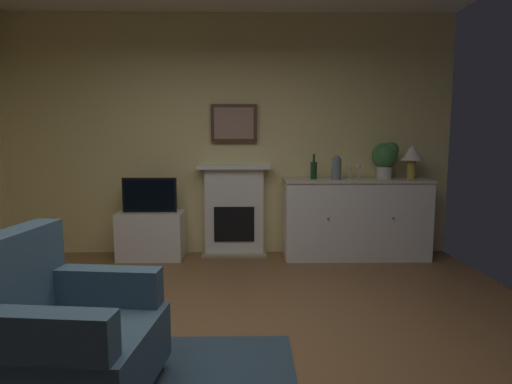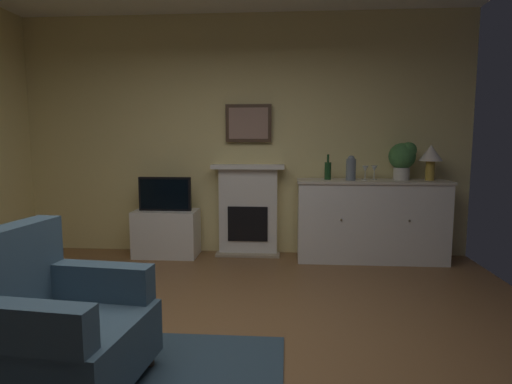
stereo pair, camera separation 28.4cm
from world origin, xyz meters
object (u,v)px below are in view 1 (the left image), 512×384
Objects in this scene: wine_bottle at (314,170)px; tv_cabinet at (151,235)px; wine_glass_center at (358,168)px; potted_plant_small at (386,157)px; sideboard_cabinet at (356,219)px; armchair at (62,334)px; tv_set at (150,195)px; table_lamp at (412,155)px; wine_glass_left at (350,169)px; framed_picture at (234,123)px; vase_decorative at (336,167)px; fireplace_unit at (234,210)px.

wine_bottle reaches higher than tv_cabinet.
potted_plant_small is (0.32, 0.01, 0.13)m from wine_glass_center.
armchair is at bearing -128.92° from sideboard_cabinet.
tv_set is (-2.41, -0.01, 0.29)m from sideboard_cabinet.
wine_bottle is 2.06m from tv_cabinet.
tv_cabinet is 0.82× the size of armchair.
wine_glass_center is at bearing 1.08° from tv_set.
wine_bottle reaches higher than armchair.
wine_glass_center is at bearing 176.46° from table_lamp.
wine_glass_left is at bearing -173.10° from potted_plant_small.
wine_glass_center is (1.46, -0.18, -0.53)m from framed_picture.
table_lamp is at bearing -3.54° from wine_glass_center.
armchair is (-2.15, -2.76, -0.68)m from wine_glass_left.
sideboard_cabinet is 2.43m from tv_set.
wine_glass_left is 0.18× the size of armchair.
tv_set is at bearing -179.81° from sideboard_cabinet.
armchair is at bearing -86.31° from tv_cabinet.
table_lamp is at bearing -1.17° from wine_bottle.
wine_glass_left is at bearing -9.60° from framed_picture.
wine_bottle is 0.26m from vase_decorative.
framed_picture is (0.00, 0.05, 1.04)m from fireplace_unit.
fireplace_unit is 2.18m from table_lamp.
tv_set is 2.79m from potted_plant_small.
fireplace_unit reaches higher than tv_set.
tv_cabinet is at bearing -170.55° from fireplace_unit.
potted_plant_small is at bearing 6.90° from wine_glass_left.
wine_glass_left is 0.12m from wine_glass_center.
framed_picture is at bearing 167.97° from wine_bottle.
vase_decorative reaches higher than tv_set.
tv_cabinet is 0.48m from tv_set.
wine_glass_center is at bearing -5.45° from fireplace_unit.
fireplace_unit is at bearing 172.97° from sideboard_cabinet.
tv_set is 1.44× the size of potted_plant_small.
table_lamp reaches higher than fireplace_unit.
wine_glass_left is at bearing -158.13° from wine_glass_center.
wine_glass_center reaches higher than tv_set.
table_lamp is 3.08m from tv_set.
wine_bottle is at bearing 163.72° from vase_decorative.
fireplace_unit is at bearing 169.15° from vase_decorative.
potted_plant_small reaches higher than tv_cabinet.
potted_plant_small reaches higher than fireplace_unit.
vase_decorative is (-0.17, -0.04, 0.02)m from wine_glass_left.
potted_plant_small is at bearing -5.68° from framed_picture.
potted_plant_small reaches higher than vase_decorative.
wine_glass_center is (-0.61, 0.04, -0.16)m from table_lamp.
wine_glass_center is at bearing -7.20° from framed_picture.
vase_decorative is at bearing 53.87° from armchair.
vase_decorative is at bearing -10.85° from fireplace_unit.
framed_picture is 1.90× the size of wine_bottle.
fireplace_unit is 3.91× the size of vase_decorative.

